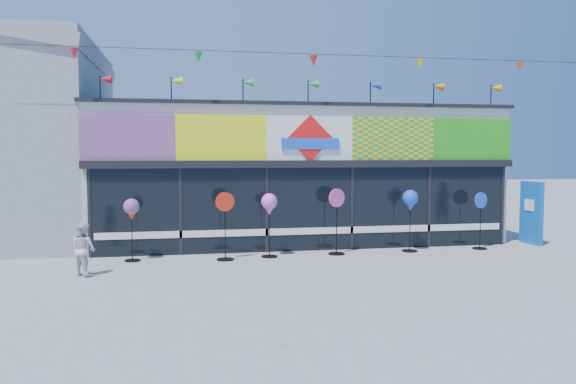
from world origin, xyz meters
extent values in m
plane|color=gray|center=(0.00, 0.00, 0.00)|extent=(80.00, 80.00, 0.00)
cube|color=silver|center=(0.00, 6.00, 2.00)|extent=(12.00, 5.00, 4.00)
cube|color=black|center=(0.00, 3.44, 1.15)|extent=(11.60, 0.12, 2.30)
cube|color=black|center=(0.00, 3.40, 2.40)|extent=(12.00, 0.30, 0.20)
cube|color=white|center=(0.00, 3.41, 0.55)|extent=(11.40, 0.10, 0.18)
cube|color=black|center=(0.00, 6.00, 4.05)|extent=(12.20, 5.20, 0.10)
cube|color=black|center=(-5.80, 3.43, 1.15)|extent=(0.08, 0.14, 2.30)
cube|color=black|center=(-3.50, 3.43, 1.15)|extent=(0.08, 0.14, 2.30)
cube|color=black|center=(-1.20, 3.43, 1.15)|extent=(0.08, 0.14, 2.30)
cube|color=black|center=(1.20, 3.43, 1.15)|extent=(0.08, 0.14, 2.30)
cube|color=black|center=(3.50, 3.43, 1.15)|extent=(0.08, 0.14, 2.30)
cube|color=black|center=(5.80, 3.43, 1.15)|extent=(0.08, 0.14, 2.30)
cube|color=red|center=(-4.80, 3.42, 3.10)|extent=(2.40, 0.08, 1.20)
cube|color=#FBFF15|center=(-2.40, 3.42, 3.10)|extent=(2.40, 0.08, 1.20)
cube|color=white|center=(0.00, 3.42, 3.10)|extent=(2.40, 0.08, 1.20)
cube|color=yellow|center=(2.40, 3.42, 3.10)|extent=(2.40, 0.08, 1.20)
cube|color=green|center=(4.80, 3.42, 3.10)|extent=(2.40, 0.08, 1.20)
cube|color=red|center=(0.00, 3.36, 3.10)|extent=(1.27, 0.06, 1.27)
cube|color=blue|center=(0.00, 3.34, 2.95)|extent=(1.60, 0.05, 0.30)
cube|color=#E73F15|center=(-4.11, 3.48, 0.95)|extent=(0.78, 0.03, 0.78)
cube|color=red|center=(-2.94, 3.48, 1.24)|extent=(0.92, 0.03, 0.92)
cube|color=green|center=(-1.76, 3.48, 1.50)|extent=(0.78, 0.03, 0.78)
cube|color=orange|center=(-0.59, 3.48, 0.93)|extent=(0.92, 0.03, 0.92)
cube|color=red|center=(0.59, 3.48, 1.31)|extent=(0.78, 0.03, 0.78)
cube|color=#D24E13|center=(1.76, 3.48, 1.44)|extent=(0.92, 0.03, 0.92)
cube|color=purple|center=(2.94, 3.48, 1.04)|extent=(0.78, 0.03, 0.78)
cube|color=yellow|center=(4.11, 3.48, 1.16)|extent=(0.92, 0.03, 0.92)
cylinder|color=black|center=(-5.50, 3.65, 4.35)|extent=(0.03, 0.03, 0.70)
cone|color=red|center=(-5.36, 3.65, 4.60)|extent=(0.30, 0.22, 0.22)
cylinder|color=black|center=(-3.70, 3.65, 4.35)|extent=(0.03, 0.03, 0.70)
cone|color=#EDFF15|center=(-3.56, 3.65, 4.60)|extent=(0.30, 0.22, 0.22)
cylinder|color=black|center=(-1.80, 3.65, 4.35)|extent=(0.03, 0.03, 0.70)
cone|color=green|center=(-1.66, 3.65, 4.60)|extent=(0.30, 0.22, 0.22)
cylinder|color=black|center=(0.00, 3.65, 4.35)|extent=(0.03, 0.03, 0.70)
cone|color=green|center=(0.14, 3.65, 4.60)|extent=(0.30, 0.22, 0.22)
cylinder|color=black|center=(1.80, 3.65, 4.35)|extent=(0.03, 0.03, 0.70)
cone|color=blue|center=(1.94, 3.65, 4.60)|extent=(0.30, 0.22, 0.22)
cylinder|color=black|center=(3.70, 3.65, 4.35)|extent=(0.03, 0.03, 0.70)
cone|color=orange|center=(3.84, 3.65, 4.60)|extent=(0.30, 0.22, 0.22)
cylinder|color=black|center=(5.50, 3.65, 4.35)|extent=(0.03, 0.03, 0.70)
cone|color=orange|center=(5.64, 3.65, 4.60)|extent=(0.30, 0.22, 0.22)
cylinder|color=black|center=(0.00, 3.00, 5.30)|extent=(16.00, 0.01, 0.01)
cone|color=red|center=(-6.00, 3.00, 5.12)|extent=(0.20, 0.20, 0.28)
cone|color=green|center=(-3.00, 3.00, 5.12)|extent=(0.20, 0.20, 0.28)
cone|color=red|center=(0.00, 3.00, 5.12)|extent=(0.20, 0.20, 0.28)
cone|color=yellow|center=(3.00, 3.00, 5.12)|extent=(0.20, 0.20, 0.28)
cone|color=#FF520D|center=(6.00, 3.00, 5.12)|extent=(0.20, 0.20, 0.28)
cube|color=blue|center=(6.72, 3.34, 0.93)|extent=(0.17, 0.93, 1.86)
cube|color=white|center=(6.64, 3.34, 1.16)|extent=(0.05, 0.42, 0.32)
cylinder|color=black|center=(-4.69, 2.74, 0.01)|extent=(0.40, 0.40, 0.03)
cylinder|color=black|center=(-4.69, 2.74, 0.68)|extent=(0.02, 0.02, 1.29)
sphere|color=red|center=(-4.69, 2.74, 1.37)|extent=(0.40, 0.40, 0.40)
cone|color=red|center=(-4.69, 2.74, 1.12)|extent=(0.20, 0.20, 0.18)
cylinder|color=black|center=(-2.40, 2.45, 0.02)|extent=(0.44, 0.44, 0.03)
cylinder|color=black|center=(-2.40, 2.45, 0.74)|extent=(0.03, 0.03, 1.42)
cylinder|color=red|center=(-2.40, 2.45, 1.48)|extent=(0.48, 0.13, 0.48)
cylinder|color=black|center=(-1.24, 2.65, 0.02)|extent=(0.42, 0.42, 0.03)
cylinder|color=black|center=(-1.24, 2.65, 0.71)|extent=(0.03, 0.03, 1.37)
sphere|color=#ED4FD4|center=(-1.24, 2.65, 1.45)|extent=(0.42, 0.42, 0.42)
cone|color=#ED4FD4|center=(-1.24, 2.65, 1.19)|extent=(0.21, 0.21, 0.19)
cylinder|color=black|center=(0.58, 2.72, 0.02)|extent=(0.45, 0.45, 0.03)
cylinder|color=black|center=(0.58, 2.72, 0.76)|extent=(0.03, 0.03, 1.45)
cylinder|color=#DB4991|center=(0.58, 2.72, 1.51)|extent=(0.47, 0.22, 0.49)
cylinder|color=black|center=(2.67, 2.77, 0.02)|extent=(0.43, 0.43, 0.03)
cylinder|color=black|center=(2.67, 2.77, 0.73)|extent=(0.03, 0.03, 1.39)
sphere|color=blue|center=(2.67, 2.77, 1.48)|extent=(0.43, 0.43, 0.43)
cone|color=blue|center=(2.67, 2.77, 1.21)|extent=(0.21, 0.21, 0.19)
cylinder|color=black|center=(4.77, 2.79, 0.02)|extent=(0.41, 0.41, 0.03)
cylinder|color=black|center=(4.77, 2.79, 0.69)|extent=(0.02, 0.02, 1.33)
cylinder|color=blue|center=(4.77, 2.79, 1.38)|extent=(0.44, 0.17, 0.45)
imported|color=silver|center=(-5.59, 1.23, 0.59)|extent=(0.65, 0.63, 1.18)
camera|label=1|loc=(-3.38, -11.60, 2.70)|focal=35.00mm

